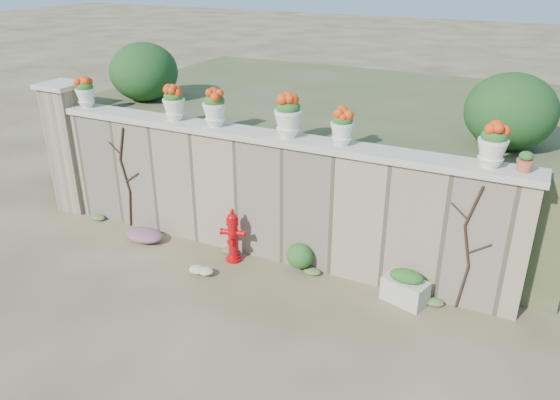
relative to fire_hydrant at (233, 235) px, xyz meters
The scene contains 21 objects.
ground 1.45m from the fire_hydrant, 76.03° to the right, with size 80.00×80.00×0.00m, color #4D4026.
stone_wall 0.78m from the fire_hydrant, 54.89° to the left, with size 8.00×0.40×2.00m, color gray.
wall_cap 1.68m from the fire_hydrant, 54.89° to the left, with size 8.10×0.52×0.10m, color beige.
gate_pillar 3.93m from the fire_hydrant, behind, with size 0.72×0.72×2.48m.
raised_fill 3.72m from the fire_hydrant, 84.85° to the left, with size 9.00×6.00×2.00m, color #384C23.
back_shrub_left 3.92m from the fire_hydrant, 149.79° to the left, with size 1.30×1.30×1.10m, color #143814.
back_shrub_right 4.59m from the fire_hydrant, 24.12° to the left, with size 1.30×1.30×1.10m, color #143814.
vine_left 2.41m from the fire_hydrant, behind, with size 0.60×0.04×1.91m.
vine_right 3.61m from the fire_hydrant, ahead, with size 0.60×0.04×1.91m.
fire_hydrant is the anchor object (origin of this frame).
planter_box 2.83m from the fire_hydrant, ahead, with size 0.70×0.53×0.52m.
green_shrub 1.04m from the fire_hydrant, ahead, with size 0.64×0.58×0.61m, color #1E5119.
magenta_clump 1.94m from the fire_hydrant, behind, with size 0.91×0.60×0.24m, color #AF2392.
white_flowers 0.73m from the fire_hydrant, 114.93° to the right, with size 0.50×0.40×0.18m, color white.
urn_pot_0 3.78m from the fire_hydrant, behind, with size 0.34×0.34×0.54m.
urn_pot_1 2.37m from the fire_hydrant, 160.33° to the left, with size 0.37×0.37×0.57m.
urn_pot_2 2.06m from the fire_hydrant, 138.49° to the left, with size 0.38×0.38×0.60m.
urn_pot_3 2.15m from the fire_hydrant, 31.92° to the left, with size 0.42×0.42×0.66m.
urn_pot_4 2.53m from the fire_hydrant, 16.28° to the left, with size 0.34×0.34×0.53m.
urn_pot_5 4.15m from the fire_hydrant, ahead, with size 0.38×0.38×0.60m.
terracotta_pot 4.44m from the fire_hydrant, ahead, with size 0.22×0.22×0.26m.
Camera 1 is at (3.76, -5.35, 4.63)m, focal length 35.00 mm.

